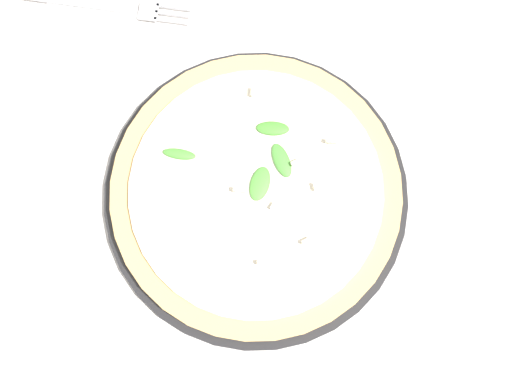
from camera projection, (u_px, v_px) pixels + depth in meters
name	position (u px, v px, depth m)	size (l,w,h in m)	color
ground_plane	(229.00, 189.00, 0.83)	(6.00, 6.00, 0.00)	silver
pizza_arugula_main	(256.00, 194.00, 0.81)	(0.35, 0.35, 0.05)	black
napkin	(93.00, 5.00, 0.87)	(0.12, 0.08, 0.01)	white
fork	(98.00, 4.00, 0.87)	(0.23, 0.03, 0.00)	silver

